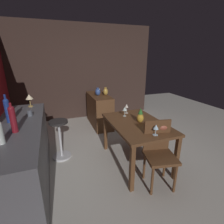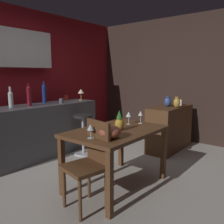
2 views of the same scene
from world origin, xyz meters
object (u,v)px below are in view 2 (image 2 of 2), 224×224
wine_glass_right (129,115)px  pineapple_centerpiece (119,122)px  vase_ceramic_blue (168,102)px  cup_red (66,97)px  wine_bottle_cobalt (44,93)px  wine_glass_left (91,128)px  pillar_candle_tall (181,103)px  sideboard_cabinet (170,128)px  bar_stool (83,133)px  wine_bottle_ruby (29,95)px  wine_bottle_clear (11,98)px  wine_glass_center (141,114)px  dining_table (117,137)px  fruit_bowl (110,132)px  counter_lamp (81,92)px  vase_brass (177,103)px  chair_near_window (90,161)px  cup_slate (61,101)px

wine_glass_right → pineapple_centerpiece: size_ratio=0.70×
pineapple_centerpiece → vase_ceramic_blue: bearing=7.1°
wine_glass_right → cup_red: size_ratio=1.39×
wine_bottle_cobalt → cup_red: size_ratio=3.15×
wine_glass_left → pillar_candle_tall: 2.57m
sideboard_cabinet → wine_glass_right: 1.53m
bar_stool → vase_ceramic_blue: (1.18, -1.03, 0.53)m
bar_stool → wine_bottle_ruby: size_ratio=1.95×
wine_bottle_clear → wine_bottle_cobalt: (0.65, 0.04, 0.04)m
wine_bottle_clear → pineapple_centerpiece: bearing=-78.5°
wine_glass_center → wine_bottle_cobalt: wine_bottle_cobalt is taller
dining_table → vase_ceramic_blue: size_ratio=6.47×
dining_table → fruit_bowl: size_ratio=5.35×
dining_table → wine_bottle_clear: bearing=102.1°
fruit_bowl → counter_lamp: size_ratio=1.05×
fruit_bowl → wine_bottle_ruby: size_ratio=0.64×
fruit_bowl → wine_bottle_ruby: 1.93m
fruit_bowl → cup_red: size_ratio=1.90×
wine_bottle_clear → vase_brass: (2.12, -1.81, -0.13)m
pineapple_centerpiece → vase_brass: bearing=1.0°
vase_ceramic_blue → wine_glass_right: bearing=-175.6°
vase_ceramic_blue → counter_lamp: bearing=118.5°
fruit_bowl → wine_bottle_cobalt: 2.14m
wine_bottle_clear → vase_brass: 2.79m
chair_near_window → cup_slate: 1.98m
chair_near_window → dining_table: bearing=6.7°
dining_table → wine_bottle_ruby: wine_bottle_ruby is taller
fruit_bowl → wine_bottle_ruby: (0.25, 1.90, 0.26)m
wine_bottle_cobalt → wine_glass_left: bearing=-112.0°
sideboard_cabinet → pillar_candle_tall: (0.27, -0.08, 0.46)m
chair_near_window → wine_glass_center: 1.10m
cup_red → cup_slate: bearing=-138.3°
wine_bottle_cobalt → vase_ceramic_blue: bearing=-47.9°
wine_glass_left → chair_near_window: bearing=-145.1°
dining_table → fruit_bowl: (-0.36, -0.19, 0.17)m
wine_glass_right → cup_slate: size_ratio=1.59×
fruit_bowl → counter_lamp: 2.28m
dining_table → wine_bottle_cobalt: (0.27, 1.84, 0.43)m
wine_glass_left → wine_glass_center: size_ratio=0.87×
vase_brass → wine_bottle_cobalt: bearing=128.3°
cup_slate → vase_brass: size_ratio=0.55×
sideboard_cabinet → dining_table: bearing=-175.8°
wine_glass_right → pillar_candle_tall: pillar_candle_tall is taller
pillar_candle_tall → wine_bottle_cobalt: bearing=135.6°
dining_table → pillar_candle_tall: bearing=1.5°
wine_bottle_clear → counter_lamp: (1.36, -0.16, 0.02)m
chair_near_window → wine_bottle_cobalt: size_ratio=2.38×
wine_bottle_clear → vase_ceramic_blue: bearing=-37.0°
wine_bottle_cobalt → wine_bottle_ruby: (-0.38, -0.13, -0.01)m
pillar_candle_tall → wine_glass_center: bearing=-176.8°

